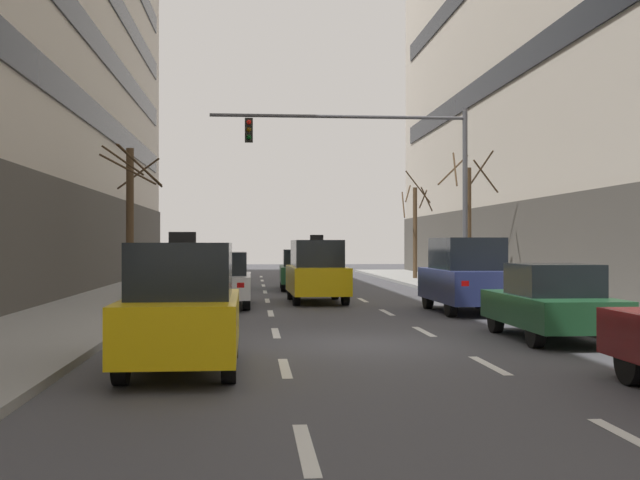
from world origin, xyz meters
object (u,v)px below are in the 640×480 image
Objects in this scene: car_driving_4 at (303,270)px; car_driving_2 at (225,270)px; taxi_driving_1 at (182,307)px; car_parked_1 at (551,302)px; street_tree_2 at (468,223)px; taxi_driving_0 at (317,271)px; street_tree_1 at (415,228)px; car_parked_2 at (466,275)px; traffic_signal_0 at (390,163)px; street_tree_0 at (130,216)px; car_driving_3 at (220,280)px.

car_driving_2 is at bearing 147.34° from car_driving_4.
taxi_driving_1 is 7.98m from car_parked_1.
street_tree_2 reaches higher than car_driving_2.
taxi_driving_0 is 0.94× the size of car_driving_4.
taxi_driving_0 is 16.54m from street_tree_1.
taxi_driving_1 is 21.28m from street_tree_2.
street_tree_2 is (2.50, 15.48, 2.03)m from car_parked_1.
traffic_signal_0 is (-1.28, 5.46, 3.77)m from car_parked_2.
street_tree_1 reaches higher than street_tree_0.
car_driving_2 is at bearing 118.35° from car_parked_2.
car_driving_3 is (0.24, -11.12, 0.07)m from car_driving_2.
taxi_driving_0 is at bearing 77.04° from taxi_driving_1.
car_driving_4 is (3.25, 21.44, -0.15)m from taxi_driving_1.
taxi_driving_0 reaches higher than car_driving_3.
taxi_driving_1 is 0.45× the size of traffic_signal_0.
street_tree_2 reaches higher than car_driving_4.
taxi_driving_1 is 16.06m from street_tree_0.
street_tree_2 is at bearing 62.63° from taxi_driving_1.
car_parked_1 is at bearing -77.56° from car_driving_4.
car_driving_3 is at bearing -152.62° from taxi_driving_0.
street_tree_1 reaches higher than taxi_driving_1.
car_parked_2 reaches higher than car_parked_1.
street_tree_0 reaches higher than car_parked_2.
traffic_signal_0 is (6.12, -8.25, 4.06)m from car_driving_2.
car_driving_3 is 19.44m from street_tree_1.
traffic_signal_0 is at bearing -53.46° from car_driving_2.
street_tree_2 is at bearing 35.78° from taxi_driving_0.
car_driving_3 is 1.09× the size of car_parked_1.
traffic_signal_0 is at bearing -65.95° from car_driving_4.
taxi_driving_0 is at bearing -89.95° from car_driving_4.
street_tree_1 is (2.50, 25.91, 2.05)m from car_parked_1.
car_driving_2 is 0.92× the size of car_driving_4.
traffic_signal_0 is 14.53m from street_tree_1.
taxi_driving_1 is at bearing -78.61° from street_tree_0.
car_driving_4 reaches higher than car_driving_2.
traffic_signal_0 reaches higher than car_driving_4.
street_tree_1 is at bearing 74.78° from traffic_signal_0.
car_parked_2 is (3.99, -4.24, 0.02)m from taxi_driving_0.
street_tree_2 reaches higher than taxi_driving_1.
car_driving_2 is 11.19m from street_tree_2.
taxi_driving_1 reaches higher than car_driving_2.
car_driving_3 is at bearing -119.96° from street_tree_1.
car_driving_2 is at bearing 154.14° from street_tree_2.
taxi_driving_0 is 1.04× the size of car_parked_1.
taxi_driving_0 is 8.19m from street_tree_2.
taxi_driving_0 is 5.82m from car_parked_2.
car_parked_2 is (0.00, 6.56, 0.30)m from car_parked_1.
car_parked_1 is 6.57m from car_parked_2.
street_tree_0 is at bearing 130.24° from car_parked_1.
street_tree_2 is at bearing 42.39° from traffic_signal_0.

